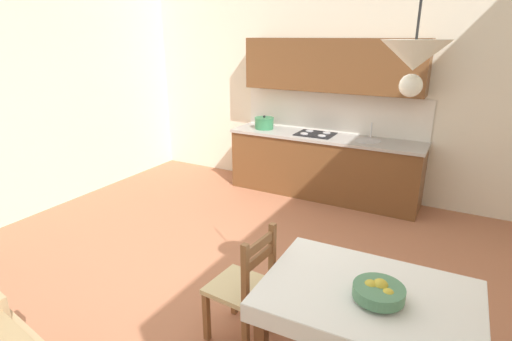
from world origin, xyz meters
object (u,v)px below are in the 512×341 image
Objects in this scene: kitchen_cabinetry at (325,138)px; dining_table at (367,310)px; dining_chair_tv_side at (244,287)px; pendant_lamp at (414,57)px; fruit_bowl at (379,292)px.

kitchen_cabinetry reaches higher than dining_table.
kitchen_cabinetry is 3.16m from dining_chair_tv_side.
pendant_lamp is (1.50, -3.24, 1.28)m from kitchen_cabinetry.
dining_chair_tv_side reaches higher than fruit_bowl.
dining_table is 1.52m from pendant_lamp.
kitchen_cabinetry is at bearing 98.76° from dining_chair_tv_side.
dining_table is 1.63× the size of pendant_lamp.
dining_chair_tv_side is 1.06m from fruit_bowl.
dining_table is (1.40, -3.16, -0.24)m from kitchen_cabinetry.
dining_chair_tv_side is at bearing 176.51° from dining_table.
kitchen_cabinetry is 9.09× the size of fruit_bowl.
pendant_lamp is at bearing -27.11° from fruit_bowl.
kitchen_cabinetry is at bearing 113.87° from dining_table.
kitchen_cabinetry is at bearing 114.45° from fruit_bowl.
dining_chair_tv_side is (-0.92, 0.06, -0.18)m from dining_table.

